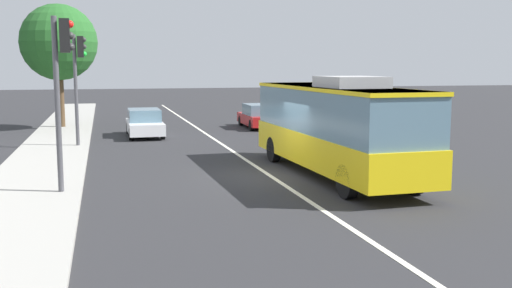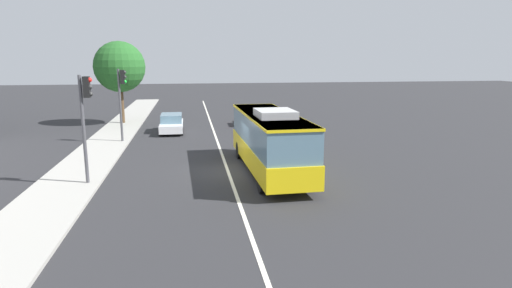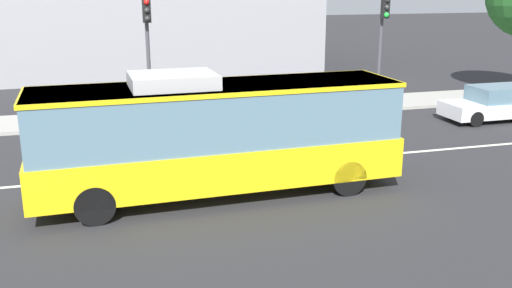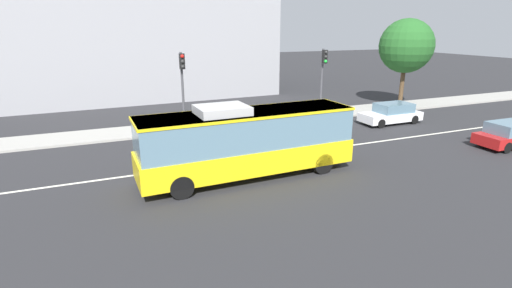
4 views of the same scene
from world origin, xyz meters
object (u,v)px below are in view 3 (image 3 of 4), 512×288
at_px(traffic_light_near_corner, 383,32).
at_px(transit_bus, 218,132).
at_px(traffic_light_mid_block, 148,38).
at_px(sedan_white, 497,103).

bearing_deg(traffic_light_near_corner, transit_bus, -44.71).
height_order(transit_bus, traffic_light_mid_block, traffic_light_mid_block).
relative_size(transit_bus, traffic_light_mid_block, 1.94).
bearing_deg(traffic_light_mid_block, sedan_white, 77.38).
bearing_deg(transit_bus, traffic_light_mid_block, 94.58).
bearing_deg(transit_bus, sedan_white, 20.92).
bearing_deg(transit_bus, traffic_light_near_corner, 41.14).
bearing_deg(traffic_light_mid_block, traffic_light_near_corner, 89.72).
distance_m(traffic_light_near_corner, traffic_light_mid_block, 10.40).
height_order(traffic_light_near_corner, traffic_light_mid_block, same).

